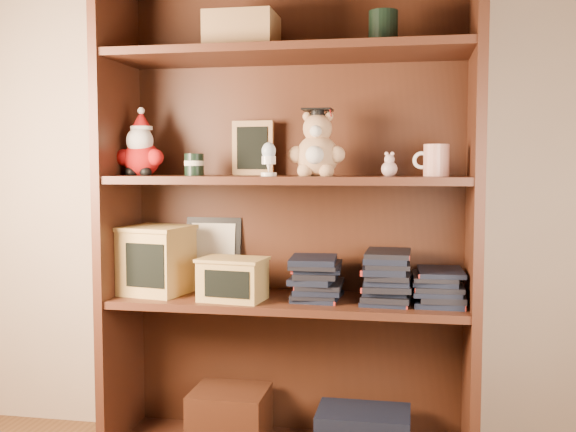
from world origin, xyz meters
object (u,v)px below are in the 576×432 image
bookcase (290,227)px  treats_box (157,259)px  grad_teddy_bear (317,150)px  teacher_mug (436,160)px

bookcase → treats_box: (-0.45, -0.05, -0.11)m
grad_teddy_bear → treats_box: 0.66m
treats_box → teacher_mug: bearing=0.1°
teacher_mug → treats_box: size_ratio=0.46×
teacher_mug → bookcase: bearing=173.8°
bookcase → grad_teddy_bear: bearing=-30.2°
bookcase → treats_box: bearing=-173.5°
teacher_mug → treats_box: 0.98m
teacher_mug → grad_teddy_bear: bearing=-179.0°
grad_teddy_bear → teacher_mug: bearing=1.0°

